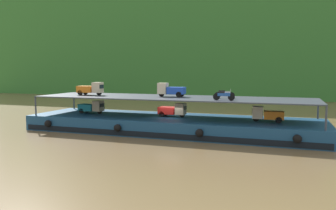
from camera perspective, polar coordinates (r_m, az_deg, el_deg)
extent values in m
plane|color=brown|center=(33.66, 0.55, -4.60)|extent=(400.00, 400.00, 0.00)
cube|color=#33702D|center=(89.31, 12.54, 11.71)|extent=(132.83, 30.59, 31.04)
cube|color=navy|center=(33.53, 0.55, -3.34)|extent=(29.08, 7.64, 1.50)
cube|color=black|center=(30.04, -1.80, -5.18)|extent=(28.50, 0.06, 0.50)
sphere|color=black|center=(35.61, -19.70, -2.98)|extent=(0.69, 0.69, 0.69)
sphere|color=black|center=(31.37, -8.57, -3.85)|extent=(0.69, 0.69, 0.69)
sphere|color=black|center=(28.63, 5.35, -4.73)|extent=(0.69, 0.69, 0.69)
sphere|color=black|center=(27.86, 21.10, -5.39)|extent=(0.69, 0.69, 0.69)
cylinder|color=#383D47|center=(35.03, 24.13, -0.56)|extent=(0.16, 0.16, 2.00)
cylinder|color=#383D47|center=(28.43, 25.26, -1.97)|extent=(0.16, 0.16, 2.00)
cylinder|color=#383D47|center=(42.48, -15.68, 0.75)|extent=(0.16, 0.16, 2.00)
cylinder|color=#383D47|center=(37.23, -21.55, -0.12)|extent=(0.16, 0.16, 2.00)
cube|color=#383D47|center=(33.21, 0.55, 1.27)|extent=(27.48, 6.84, 0.10)
cube|color=teal|center=(37.60, -13.52, -0.39)|extent=(1.76, 1.28, 0.70)
cube|color=#C6B793|center=(36.78, -11.75, -0.17)|extent=(0.95, 1.04, 1.10)
cube|color=#19232D|center=(36.51, -11.14, -0.02)|extent=(0.08, 0.85, 0.38)
cylinder|color=black|center=(36.76, -11.54, -1.03)|extent=(0.57, 0.17, 0.56)
cylinder|color=black|center=(37.44, -14.48, -0.97)|extent=(0.57, 0.17, 0.56)
cylinder|color=black|center=(38.29, -13.54, -0.80)|extent=(0.57, 0.17, 0.56)
cube|color=red|center=(33.76, -0.08, -0.91)|extent=(1.75, 1.27, 0.70)
cube|color=#C6B793|center=(33.24, 2.16, -0.67)|extent=(0.94, 1.04, 1.10)
cube|color=#19232D|center=(33.08, 2.93, -0.51)|extent=(0.08, 0.85, 0.38)
cylinder|color=black|center=(33.26, 2.40, -1.62)|extent=(0.57, 0.16, 0.56)
cylinder|color=black|center=(33.46, -1.06, -1.57)|extent=(0.57, 0.16, 0.56)
cylinder|color=black|center=(34.43, -0.37, -1.36)|extent=(0.57, 0.16, 0.56)
cube|color=orange|center=(31.53, 17.53, -1.65)|extent=(1.76, 1.28, 0.70)
cube|color=beige|center=(31.51, 14.99, -1.22)|extent=(0.95, 1.04, 1.10)
cube|color=#19232D|center=(31.51, 14.14, -1.00)|extent=(0.08, 0.85, 0.38)
cylinder|color=black|center=(31.58, 14.69, -2.20)|extent=(0.57, 0.17, 0.56)
cylinder|color=black|center=(32.11, 18.20, -2.17)|extent=(0.57, 0.17, 0.56)
cylinder|color=black|center=(31.06, 18.26, -2.44)|extent=(0.57, 0.17, 0.56)
cube|color=orange|center=(37.05, -13.74, 2.62)|extent=(1.74, 1.26, 0.70)
cube|color=#C6B793|center=(36.34, -11.85, 2.92)|extent=(0.93, 1.03, 1.10)
cube|color=#19232D|center=(36.11, -11.20, 3.09)|extent=(0.07, 0.85, 0.38)
cylinder|color=black|center=(36.30, -11.63, 2.06)|extent=(0.56, 0.16, 0.56)
cylinder|color=black|center=(36.82, -14.68, 2.04)|extent=(0.56, 0.16, 0.56)
cylinder|color=black|center=(37.73, -13.84, 2.14)|extent=(0.56, 0.16, 0.56)
cube|color=#1E47B7|center=(33.38, 1.42, 2.46)|extent=(1.74, 1.26, 0.70)
cube|color=beige|center=(33.78, -0.87, 2.84)|extent=(0.94, 1.03, 1.10)
cube|color=#19232D|center=(33.92, -1.62, 3.04)|extent=(0.07, 0.85, 0.38)
cylinder|color=black|center=(33.85, -1.11, 1.91)|extent=(0.56, 0.16, 0.56)
cylinder|color=black|center=(33.81, 2.32, 1.90)|extent=(0.56, 0.16, 0.56)
cylinder|color=black|center=(32.79, 1.85, 1.79)|extent=(0.56, 0.16, 0.56)
cylinder|color=black|center=(29.76, 10.71, 1.32)|extent=(0.60, 0.13, 0.60)
cylinder|color=black|center=(29.92, 8.23, 1.39)|extent=(0.60, 0.13, 0.60)
cube|color=#1E4C99|center=(29.82, 9.47, 1.78)|extent=(1.11, 0.25, 0.28)
cube|color=black|center=(29.84, 9.00, 2.13)|extent=(0.61, 0.23, 0.12)
cylinder|color=#B2B2B7|center=(29.73, 10.53, 2.38)|extent=(0.06, 0.55, 0.04)
cylinder|color=black|center=(31.89, 10.73, 1.61)|extent=(0.61, 0.19, 0.60)
cylinder|color=black|center=(31.92, 8.40, 1.65)|extent=(0.61, 0.19, 0.60)
cube|color=#B7B7BC|center=(31.88, 9.57, 2.03)|extent=(1.12, 0.36, 0.28)
cube|color=black|center=(31.88, 9.13, 2.36)|extent=(0.62, 0.29, 0.12)
cylinder|color=#B2B2B7|center=(31.86, 10.57, 2.60)|extent=(0.12, 0.55, 0.04)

